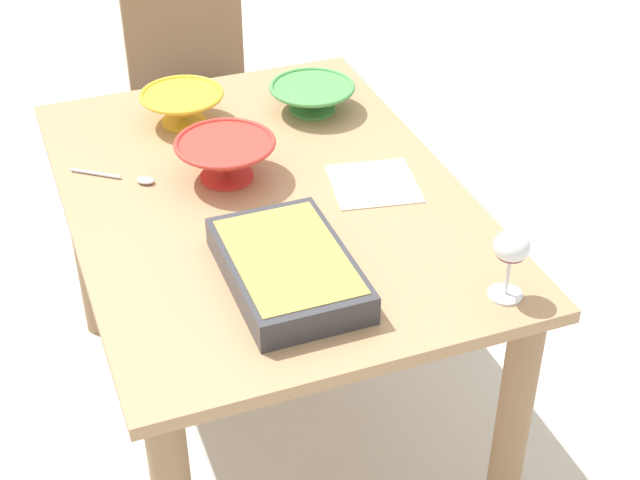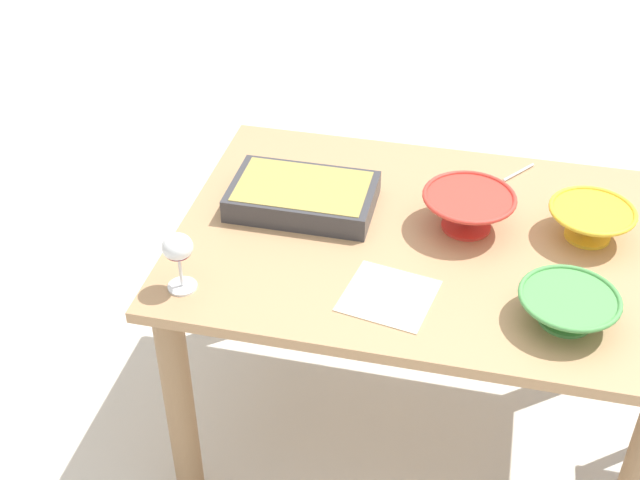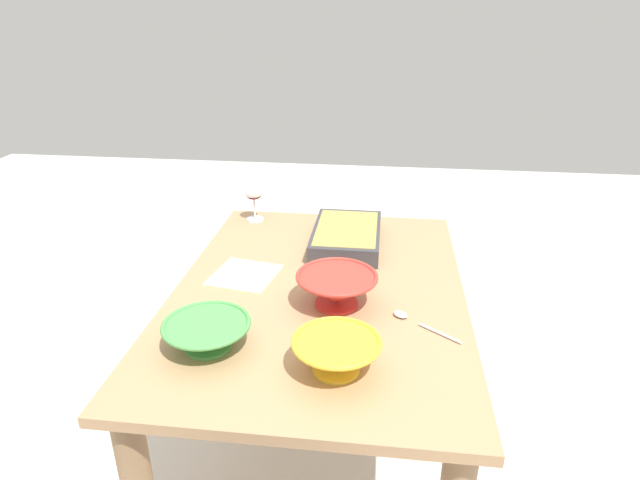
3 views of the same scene
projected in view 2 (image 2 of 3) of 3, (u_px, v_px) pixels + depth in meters
name	position (u px, v px, depth m)	size (l,w,h in m)	color
ground_plane	(408.00, 429.00, 2.65)	(8.00, 8.00, 0.00)	beige
dining_table	(422.00, 278.00, 2.28)	(1.28, 0.90, 0.75)	tan
wine_glass	(178.00, 251.00, 1.97)	(0.07, 0.07, 0.15)	white
casserole_dish	(303.00, 195.00, 2.28)	(0.38, 0.24, 0.07)	#38383D
mixing_bowl	(468.00, 209.00, 2.19)	(0.24, 0.24, 0.10)	red
small_bowl	(568.00, 306.00, 1.91)	(0.23, 0.23, 0.08)	#4C994C
serving_bowl	(590.00, 221.00, 2.16)	(0.22, 0.22, 0.09)	yellow
serving_spoon	(498.00, 183.00, 2.38)	(0.15, 0.19, 0.01)	silver
napkin	(389.00, 296.00, 2.01)	(0.20, 0.20, 0.00)	beige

